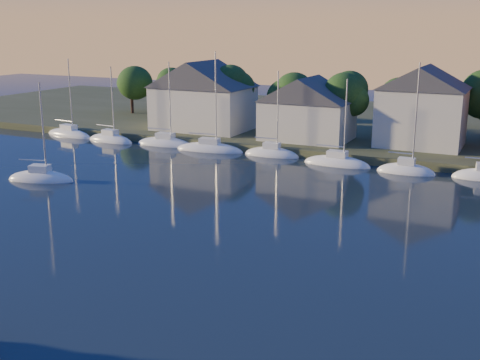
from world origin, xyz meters
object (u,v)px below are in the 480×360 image
Objects in this scene: clubhouse_west at (203,95)px; clubhouse_centre at (308,108)px; clubhouse_east at (422,105)px; drifting_sailboat_left at (41,180)px.

clubhouse_west reaches higher than clubhouse_centre.
clubhouse_centre is at bearing -3.58° from clubhouse_west.
clubhouse_centre is 14.17m from clubhouse_east.
drifting_sailboat_left is (-18.66, -28.61, -5.04)m from clubhouse_centre.
drifting_sailboat_left is (-32.66, -30.61, -5.90)m from clubhouse_east.
clubhouse_west is at bearing 176.42° from clubhouse_centre.
clubhouse_centre is at bearing -171.87° from clubhouse_east.
clubhouse_west is at bearing -178.09° from clubhouse_east.
drifting_sailboat_left is (-2.66, -29.61, -5.84)m from clubhouse_west.
clubhouse_centre is at bearing 40.91° from drifting_sailboat_left.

